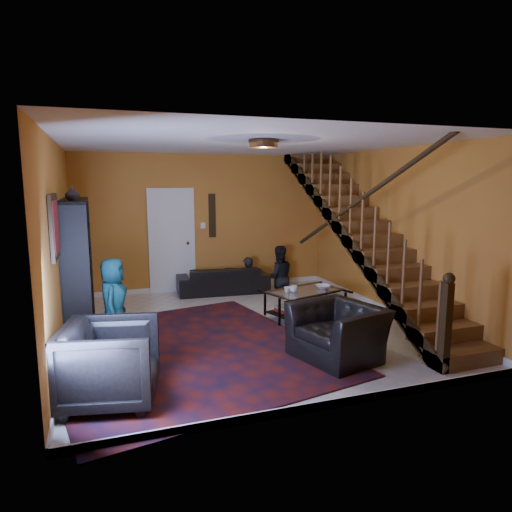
{
  "coord_description": "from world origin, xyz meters",
  "views": [
    {
      "loc": [
        -2.09,
        -6.53,
        2.26
      ],
      "look_at": [
        0.31,
        0.4,
        1.05
      ],
      "focal_mm": 32.0,
      "sensor_mm": 36.0,
      "label": 1
    }
  ],
  "objects": [
    {
      "name": "person_adult_b",
      "position": [
        1.5,
        2.35,
        0.23
      ],
      "size": [
        0.72,
        0.59,
        1.35
      ],
      "primitive_type": "imported",
      "rotation": [
        0.0,
        0.0,
        3.01
      ],
      "color": "black",
      "rests_on": "sofa"
    },
    {
      "name": "framed_picture",
      "position": [
        -2.57,
        -0.9,
        1.75
      ],
      "size": [
        0.04,
        0.74,
        0.74
      ],
      "primitive_type": "cube",
      "color": "maroon",
      "rests_on": "room"
    },
    {
      "name": "vase",
      "position": [
        -2.41,
        0.1,
        2.1
      ],
      "size": [
        0.18,
        0.18,
        0.19
      ],
      "primitive_type": "imported",
      "color": "#999999",
      "rests_on": "bookshelf"
    },
    {
      "name": "rug",
      "position": [
        -1.05,
        -0.7,
        0.01
      ],
      "size": [
        4.06,
        4.44,
        0.02
      ],
      "primitive_type": "cube",
      "rotation": [
        0.0,
        0.0,
        0.19
      ],
      "color": "#4C130D",
      "rests_on": "floor"
    },
    {
      "name": "bookshelf",
      "position": [
        -2.4,
        0.6,
        0.96
      ],
      "size": [
        0.35,
        1.8,
        2.0
      ],
      "color": "black",
      "rests_on": "floor"
    },
    {
      "name": "sofa",
      "position": [
        0.25,
        2.3,
        0.27
      ],
      "size": [
        1.89,
        0.85,
        0.54
      ],
      "primitive_type": "imported",
      "rotation": [
        0.0,
        0.0,
        3.07
      ],
      "color": "black",
      "rests_on": "floor"
    },
    {
      "name": "staircase",
      "position": [
        2.12,
        -0.0,
        1.4
      ],
      "size": [
        0.95,
        5.02,
        3.18
      ],
      "color": "brown",
      "rests_on": "floor"
    },
    {
      "name": "coffee_table",
      "position": [
        1.09,
        0.18,
        0.27
      ],
      "size": [
        1.39,
        1.06,
        0.47
      ],
      "rotation": [
        0.0,
        0.0,
        0.32
      ],
      "color": "black",
      "rests_on": "floor"
    },
    {
      "name": "cup_b",
      "position": [
        0.76,
        0.15,
        0.51
      ],
      "size": [
        0.12,
        0.12,
        0.09
      ],
      "primitive_type": "imported",
      "rotation": [
        0.0,
        0.0,
        0.34
      ],
      "color": "#999999",
      "rests_on": "coffee_table"
    },
    {
      "name": "bowl",
      "position": [
        1.44,
        0.2,
        0.5
      ],
      "size": [
        0.28,
        0.28,
        0.06
      ],
      "primitive_type": "imported",
      "rotation": [
        0.0,
        0.0,
        -0.2
      ],
      "color": "#999999",
      "rests_on": "coffee_table"
    },
    {
      "name": "armchair_left",
      "position": [
        -2.05,
        -1.89,
        0.43
      ],
      "size": [
        1.11,
        1.09,
        0.86
      ],
      "primitive_type": "imported",
      "rotation": [
        0.0,
        0.0,
        1.36
      ],
      "color": "black",
      "rests_on": "floor"
    },
    {
      "name": "person_adult_a",
      "position": [
        0.79,
        2.35,
        0.13
      ],
      "size": [
        0.43,
        0.29,
        1.15
      ],
      "primitive_type": "imported",
      "rotation": [
        0.0,
        0.0,
        3.09
      ],
      "color": "black",
      "rests_on": "sofa"
    },
    {
      "name": "person_child",
      "position": [
        -1.95,
        -0.12,
        0.61
      ],
      "size": [
        0.51,
        0.67,
        1.23
      ],
      "primitive_type": "imported",
      "rotation": [
        0.0,
        0.0,
        1.35
      ],
      "color": "#1B5B67",
      "rests_on": "armchair_left"
    },
    {
      "name": "door",
      "position": [
        -0.7,
        2.73,
        1.02
      ],
      "size": [
        0.82,
        0.05,
        2.05
      ],
      "primitive_type": "cube",
      "color": "silver",
      "rests_on": "floor"
    },
    {
      "name": "floor",
      "position": [
        0.0,
        0.0,
        0.0
      ],
      "size": [
        5.5,
        5.5,
        0.0
      ],
      "primitive_type": "plane",
      "color": "beige",
      "rests_on": "ground"
    },
    {
      "name": "armchair_right",
      "position": [
        0.74,
        -1.58,
        0.35
      ],
      "size": [
        1.19,
        1.28,
        0.7
      ],
      "primitive_type": "imported",
      "rotation": [
        0.0,
        0.0,
        -1.3
      ],
      "color": "black",
      "rests_on": "floor"
    },
    {
      "name": "cup_a",
      "position": [
        0.86,
        0.11,
        0.52
      ],
      "size": [
        0.17,
        0.17,
        0.11
      ],
      "primitive_type": "imported",
      "rotation": [
        0.0,
        0.0,
        0.38
      ],
      "color": "#999999",
      "rests_on": "coffee_table"
    },
    {
      "name": "ceiling_fixture",
      "position": [
        0.0,
        -0.8,
        2.74
      ],
      "size": [
        0.4,
        0.4,
        0.1
      ],
      "primitive_type": "cylinder",
      "color": "#3F2814",
      "rests_on": "room"
    },
    {
      "name": "popcorn_bucket",
      "position": [
        -2.1,
        -1.78,
        0.1
      ],
      "size": [
        0.17,
        0.17,
        0.15
      ],
      "primitive_type": "cylinder",
      "rotation": [
        0.0,
        0.0,
        0.4
      ],
      "color": "red",
      "rests_on": "rug"
    },
    {
      "name": "room",
      "position": [
        -1.33,
        1.33,
        0.05
      ],
      "size": [
        5.5,
        5.5,
        5.5
      ],
      "color": "#BE832A",
      "rests_on": "ground"
    },
    {
      "name": "wall_hanging",
      "position": [
        0.15,
        2.73,
        1.55
      ],
      "size": [
        0.14,
        0.03,
        0.9
      ],
      "primitive_type": "cube",
      "color": "black",
      "rests_on": "room"
    }
  ]
}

